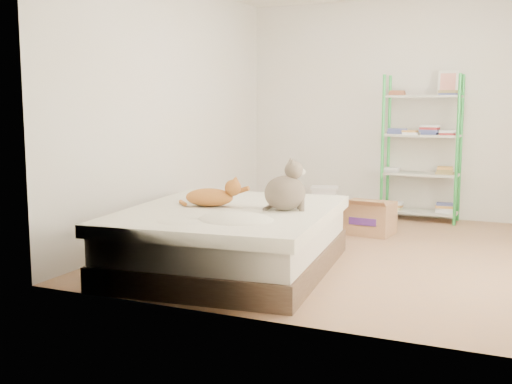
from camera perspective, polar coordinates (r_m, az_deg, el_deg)
The scene contains 7 objects.
room at distance 5.94m, azimuth 8.66°, elevation 7.09°, with size 3.81×4.21×2.61m.
bed at distance 5.34m, azimuth -2.30°, elevation -4.20°, with size 1.83×2.19×0.52m.
orange_cat at distance 5.39m, azimuth -4.17°, elevation -0.26°, with size 0.48×0.26×0.19m, color gold, non-canonical shape.
grey_cat at distance 5.16m, azimuth 2.60°, elevation 0.59°, with size 0.30×0.36×0.41m, color #7F715A, non-canonical shape.
shelf_unit at distance 7.73m, azimuth 14.53°, elevation 3.74°, with size 0.88×0.36×1.74m.
cardboard_box at distance 6.87m, azimuth 10.01°, elevation -2.27°, with size 0.53×0.51×0.40m.
white_bin at distance 7.83m, azimuth 6.11°, elevation -0.84°, with size 0.38×0.35×0.37m.
Camera 1 is at (1.59, -5.72, 1.39)m, focal length 45.00 mm.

